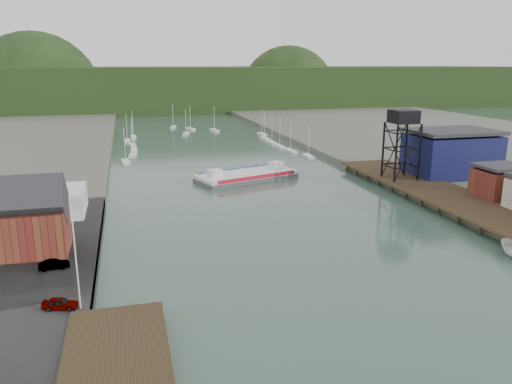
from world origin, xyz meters
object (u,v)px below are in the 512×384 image
car_west_a (60,303)px  harbor_building (23,224)px  lift_tower (403,121)px  chain_ferry (247,176)px

car_west_a → harbor_building: bearing=32.0°
lift_tower → car_west_a: bearing=-145.9°
harbor_building → car_west_a: harbor_building is taller
harbor_building → chain_ferry: bearing=45.5°
harbor_building → lift_tower: (77.00, 28.00, 9.56)m
harbor_building → lift_tower: 82.49m
chain_ferry → car_west_a: bearing=-138.6°
lift_tower → harbor_building: bearing=-160.0°
lift_tower → car_west_a: lift_tower is taller
harbor_building → car_west_a: 21.04m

